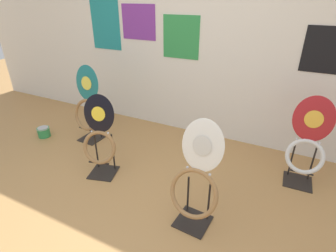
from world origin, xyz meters
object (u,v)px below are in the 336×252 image
toilet_seat_display_jazz_black (100,138)px  toilet_seat_display_white_plain (196,183)px  toilet_seat_display_crimson_swirl (307,144)px  paint_can (44,132)px  toilet_seat_display_teal_sax (87,108)px

toilet_seat_display_jazz_black → toilet_seat_display_white_plain: toilet_seat_display_white_plain is taller
toilet_seat_display_crimson_swirl → paint_can: size_ratio=5.66×
toilet_seat_display_jazz_black → toilet_seat_display_teal_sax: 0.83m
toilet_seat_display_white_plain → paint_can: toilet_seat_display_white_plain is taller
toilet_seat_display_jazz_black → toilet_seat_display_white_plain: size_ratio=0.96×
toilet_seat_display_jazz_black → toilet_seat_display_crimson_swirl: size_ratio=0.96×
toilet_seat_display_crimson_swirl → paint_can: 3.27m
toilet_seat_display_crimson_swirl → paint_can: toilet_seat_display_crimson_swirl is taller
toilet_seat_display_jazz_black → toilet_seat_display_crimson_swirl: (1.94, 0.80, 0.02)m
toilet_seat_display_jazz_black → toilet_seat_display_white_plain: bearing=-10.0°
toilet_seat_display_crimson_swirl → toilet_seat_display_white_plain: 1.27m
toilet_seat_display_jazz_black → toilet_seat_display_teal_sax: toilet_seat_display_teal_sax is taller
paint_can → toilet_seat_display_teal_sax: bearing=21.3°
toilet_seat_display_crimson_swirl → toilet_seat_display_white_plain: bearing=-128.1°
toilet_seat_display_teal_sax → toilet_seat_display_crimson_swirl: bearing=6.0°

